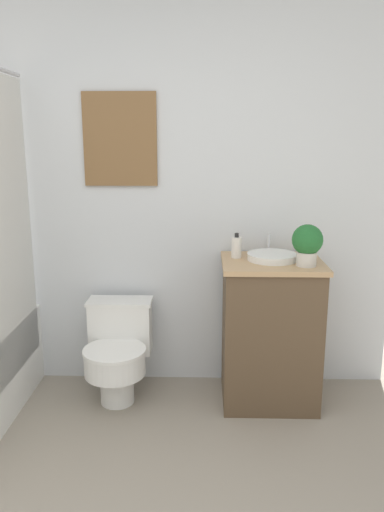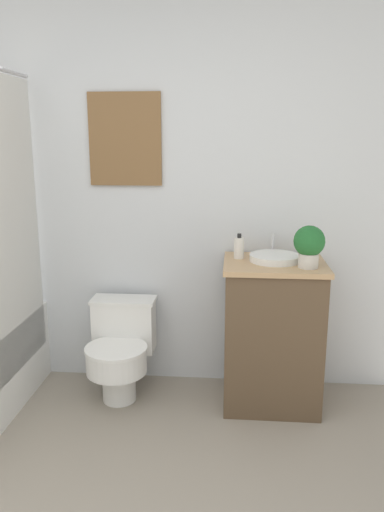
% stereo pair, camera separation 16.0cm
% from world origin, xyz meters
% --- Properties ---
extents(wall_back, '(3.49, 0.07, 2.50)m').
position_xyz_m(wall_back, '(0.00, 2.16, 1.26)').
color(wall_back, silver).
rests_on(wall_back, ground_plane).
extents(toilet, '(0.41, 0.53, 0.60)m').
position_xyz_m(toilet, '(-0.00, 1.87, 0.33)').
color(toilet, white).
rests_on(toilet, ground_plane).
extents(vanity, '(0.60, 0.51, 0.90)m').
position_xyz_m(vanity, '(0.94, 1.87, 0.45)').
color(vanity, brown).
rests_on(vanity, ground_plane).
extents(sink, '(0.30, 0.33, 0.13)m').
position_xyz_m(sink, '(0.94, 1.89, 0.92)').
color(sink, white).
rests_on(sink, vanity).
extents(soap_bottle, '(0.06, 0.06, 0.15)m').
position_xyz_m(soap_bottle, '(0.73, 1.94, 0.96)').
color(soap_bottle, silver).
rests_on(soap_bottle, vanity).
extents(potted_plant, '(0.17, 0.17, 0.24)m').
position_xyz_m(potted_plant, '(1.12, 1.75, 1.03)').
color(potted_plant, beige).
rests_on(potted_plant, vanity).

